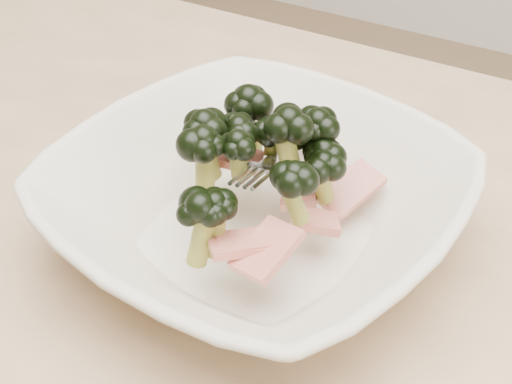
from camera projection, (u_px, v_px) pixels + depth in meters
dining_table at (270, 369)px, 0.59m from camera, size 1.20×0.80×0.75m
broccoli_dish at (256, 199)px, 0.55m from camera, size 0.35×0.35×0.12m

